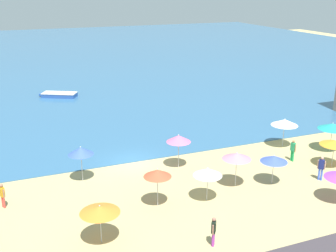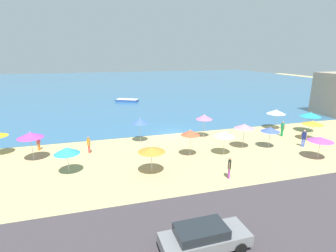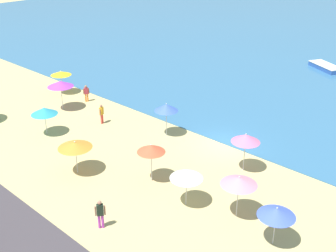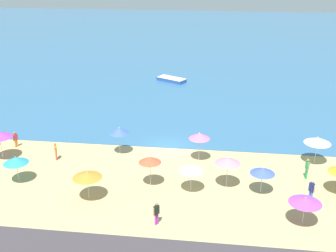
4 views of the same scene
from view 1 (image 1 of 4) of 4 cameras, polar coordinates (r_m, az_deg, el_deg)
ground_plane at (r=33.79m, az=-4.92°, el=-4.97°), size 160.00×160.00×0.00m
sea at (r=86.21m, az=-15.93°, el=8.99°), size 150.00×110.00×0.05m
beach_umbrella_1 at (r=37.55m, az=15.52°, el=0.49°), size 2.30×2.30×2.56m
beach_umbrella_2 at (r=23.30m, az=-9.23°, el=-11.10°), size 2.21×2.21×2.30m
beach_umbrella_3 at (r=37.84m, az=21.41°, el=-0.03°), size 2.41×2.41×2.53m
beach_umbrella_4 at (r=30.39m, az=-11.74°, el=-3.32°), size 1.81×1.81×2.68m
beach_umbrella_6 at (r=26.44m, az=-1.44°, el=-6.40°), size 1.77×1.77×2.62m
beach_umbrella_11 at (r=30.43m, az=14.15°, el=-4.31°), size 1.91×1.91×2.22m
beach_umbrella_12 at (r=27.36m, az=5.40°, el=-6.21°), size 1.90×1.90×2.36m
beach_umbrella_13 at (r=31.92m, az=1.45°, el=-1.71°), size 1.88×1.88×2.73m
beach_umbrella_14 at (r=29.37m, az=9.30°, el=-4.04°), size 2.02×2.02×2.59m
beach_umbrella_15 at (r=34.65m, az=21.64°, el=-2.10°), size 2.23×2.23×2.26m
bather_0 at (r=32.33m, az=20.04°, el=-5.24°), size 0.40×0.46×1.83m
bather_1 at (r=35.05m, az=16.56°, el=-3.03°), size 0.27×0.56×1.80m
bather_2 at (r=28.86m, az=-21.53°, el=-8.60°), size 0.34×0.53×1.66m
bather_3 at (r=23.44m, az=6.19°, el=-13.82°), size 0.39×0.47×1.72m
skiff_nearshore at (r=54.64m, az=-14.55°, el=4.12°), size 4.67×3.54×0.55m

